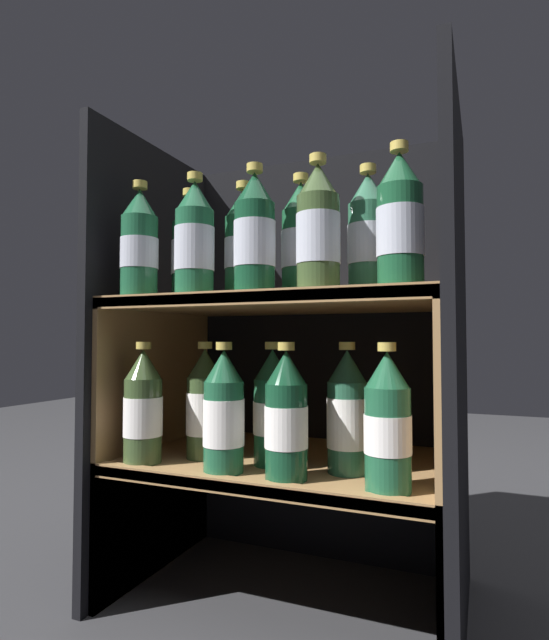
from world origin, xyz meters
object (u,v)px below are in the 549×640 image
(bottle_upper_back_0, at_px, (189,251))
(bottle_lower_front_3, at_px, (388,424))
(bottle_upper_back_1, at_px, (243,246))
(bottle_lower_back_0, at_px, (205,406))
(bottle_lower_front_2, at_px, (286,418))
(bottle_upper_back_2, at_px, (301,242))
(bottle_upper_front_0, at_px, (139,246))
(bottle_lower_front_0, at_px, (143,409))
(bottle_lower_back_1, at_px, (272,410))
(bottle_upper_back_3, at_px, (368,237))
(bottle_upper_front_2, at_px, (253,237))
(bottle_upper_front_3, at_px, (318,231))
(bottle_upper_front_1, at_px, (195,242))
(bottle_lower_front_1, at_px, (224,414))
(bottle_lower_back_2, at_px, (347,415))
(bottle_upper_front_4, at_px, (400,224))

(bottle_upper_back_0, relative_size, bottle_lower_front_3, 1.00)
(bottle_upper_back_1, relative_size, bottle_lower_back_0, 1.00)
(bottle_lower_front_2, bearing_deg, bottle_upper_back_2, 91.47)
(bottle_lower_front_3, bearing_deg, bottle_upper_front_0, 180.00)
(bottle_lower_front_2, bearing_deg, bottle_lower_front_0, 180.00)
(bottle_upper_back_2, xyz_separation_m, bottle_lower_back_0, (-0.21, 0.00, -0.32))
(bottle_upper_back_1, xyz_separation_m, bottle_lower_back_0, (-0.09, 0.00, -0.32))
(bottle_lower_front_2, xyz_separation_m, bottle_lower_back_1, (-0.06, 0.08, 0.00))
(bottle_upper_front_0, distance_m, bottle_upper_back_0, 0.10)
(bottle_upper_back_2, bearing_deg, bottle_upper_back_3, -0.00)
(bottle_upper_front_2, height_order, bottle_upper_back_0, same)
(bottle_lower_front_0, bearing_deg, bottle_lower_back_0, 42.99)
(bottle_upper_front_3, height_order, bottle_upper_back_1, same)
(bottle_upper_front_1, xyz_separation_m, bottle_lower_front_0, (-0.11, -0.00, -0.31))
(bottle_upper_front_3, height_order, bottle_lower_back_0, bottle_upper_front_3)
(bottle_lower_front_0, distance_m, bottle_lower_front_1, 0.18)
(bottle_lower_front_0, bearing_deg, bottle_upper_front_2, 0.00)
(bottle_upper_front_0, relative_size, bottle_upper_back_1, 1.00)
(bottle_upper_front_1, relative_size, bottle_lower_front_0, 1.00)
(bottle_upper_front_3, xyz_separation_m, bottle_lower_front_2, (-0.06, 0.00, -0.31))
(bottle_upper_back_0, xyz_separation_m, bottle_lower_front_0, (-0.05, -0.08, -0.32))
(bottle_lower_front_0, distance_m, bottle_lower_back_2, 0.39)
(bottle_upper_back_0, bearing_deg, bottle_lower_back_2, 0.00)
(bottle_upper_front_4, distance_m, bottle_upper_back_3, 0.11)
(bottle_upper_front_3, relative_size, bottle_upper_back_1, 1.00)
(bottle_upper_back_1, relative_size, bottle_upper_back_2, 1.00)
(bottle_lower_front_1, relative_size, bottle_lower_front_3, 1.00)
(bottle_upper_front_2, bearing_deg, bottle_lower_back_2, 29.15)
(bottle_upper_front_0, bearing_deg, bottle_upper_back_2, 14.95)
(bottle_upper_back_3, bearing_deg, bottle_lower_front_3, -61.17)
(bottle_upper_front_4, distance_m, bottle_upper_back_2, 0.21)
(bottle_upper_front_3, xyz_separation_m, bottle_upper_back_3, (0.07, 0.08, 0.00))
(bottle_lower_back_1, bearing_deg, bottle_upper_front_0, -161.78)
(bottle_lower_front_3, bearing_deg, bottle_upper_front_3, 180.00)
(bottle_upper_back_2, relative_size, bottle_lower_front_1, 1.00)
(bottle_upper_back_0, bearing_deg, bottle_lower_front_0, -121.27)
(bottle_upper_back_2, relative_size, bottle_lower_front_2, 1.00)
(bottle_upper_front_4, xyz_separation_m, bottle_upper_back_2, (-0.19, 0.08, 0.00))
(bottle_upper_front_3, distance_m, bottle_lower_front_0, 0.47)
(bottle_upper_front_0, relative_size, bottle_lower_front_3, 1.00)
(bottle_upper_front_1, xyz_separation_m, bottle_lower_back_0, (-0.02, 0.08, -0.31))
(bottle_upper_back_3, height_order, bottle_lower_front_3, bottle_upper_back_3)
(bottle_upper_back_3, bearing_deg, bottle_lower_front_1, -161.50)
(bottle_upper_back_2, bearing_deg, bottle_lower_front_1, -145.18)
(bottle_upper_front_3, relative_size, bottle_lower_back_2, 1.00)
(bottle_upper_back_1, height_order, bottle_upper_back_3, same)
(bottle_upper_front_0, height_order, bottle_upper_back_3, same)
(bottle_upper_front_3, bearing_deg, bottle_upper_front_1, 180.00)
(bottle_upper_back_0, bearing_deg, bottle_upper_front_4, -10.59)
(bottle_lower_back_0, bearing_deg, bottle_upper_front_2, -29.32)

